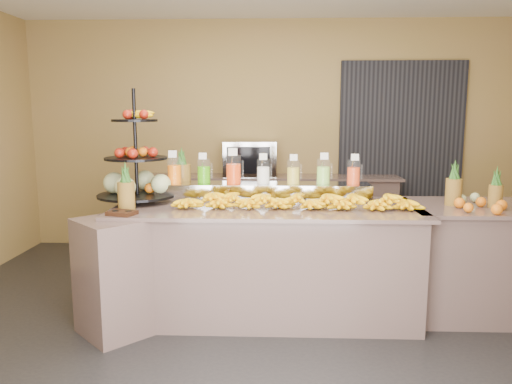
# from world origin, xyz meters

# --- Properties ---
(ground) EXTENTS (6.00, 6.00, 0.00)m
(ground) POSITION_xyz_m (0.00, 0.00, 0.00)
(ground) COLOR black
(ground) RESTS_ON ground
(room_envelope) EXTENTS (6.04, 5.02, 2.82)m
(room_envelope) POSITION_xyz_m (0.19, 0.79, 1.88)
(room_envelope) COLOR olive
(room_envelope) RESTS_ON ground
(buffet_counter) EXTENTS (2.75, 1.25, 0.93)m
(buffet_counter) POSITION_xyz_m (-0.12, 0.26, 0.47)
(buffet_counter) COLOR gray
(buffet_counter) RESTS_ON ground
(right_counter) EXTENTS (1.08, 0.88, 0.93)m
(right_counter) POSITION_xyz_m (1.70, 0.40, 0.47)
(right_counter) COLOR gray
(right_counter) RESTS_ON ground
(back_ledge) EXTENTS (3.10, 0.55, 0.93)m
(back_ledge) POSITION_xyz_m (0.00, 2.25, 0.47)
(back_ledge) COLOR gray
(back_ledge) RESTS_ON ground
(pitcher_tray) EXTENTS (1.85, 0.30, 0.15)m
(pitcher_tray) POSITION_xyz_m (-0.04, 0.58, 1.01)
(pitcher_tray) COLOR gray
(pitcher_tray) RESTS_ON buffet_counter
(juice_pitcher_orange_a) EXTENTS (0.12, 0.13, 0.30)m
(juice_pitcher_orange_a) POSITION_xyz_m (-0.82, 0.58, 1.18)
(juice_pitcher_orange_a) COLOR silver
(juice_pitcher_orange_a) RESTS_ON pitcher_tray
(juice_pitcher_green) EXTENTS (0.12, 0.12, 0.28)m
(juice_pitcher_green) POSITION_xyz_m (-0.56, 0.58, 1.17)
(juice_pitcher_green) COLOR silver
(juice_pitcher_green) RESTS_ON pitcher_tray
(juice_pitcher_orange_b) EXTENTS (0.13, 0.14, 0.32)m
(juice_pitcher_orange_b) POSITION_xyz_m (-0.30, 0.58, 1.19)
(juice_pitcher_orange_b) COLOR silver
(juice_pitcher_orange_b) RESTS_ON pitcher_tray
(juice_pitcher_milk) EXTENTS (0.11, 0.12, 0.27)m
(juice_pitcher_milk) POSITION_xyz_m (-0.04, 0.58, 1.17)
(juice_pitcher_milk) COLOR silver
(juice_pitcher_milk) RESTS_ON pitcher_tray
(juice_pitcher_lemon) EXTENTS (0.11, 0.12, 0.27)m
(juice_pitcher_lemon) POSITION_xyz_m (0.22, 0.58, 1.17)
(juice_pitcher_lemon) COLOR silver
(juice_pitcher_lemon) RESTS_ON pitcher_tray
(juice_pitcher_lime) EXTENTS (0.12, 0.12, 0.28)m
(juice_pitcher_lime) POSITION_xyz_m (0.48, 0.58, 1.18)
(juice_pitcher_lime) COLOR silver
(juice_pitcher_lime) RESTS_ON pitcher_tray
(juice_pitcher_orange_c) EXTENTS (0.11, 0.12, 0.27)m
(juice_pitcher_orange_c) POSITION_xyz_m (0.74, 0.58, 1.17)
(juice_pitcher_orange_c) COLOR silver
(juice_pitcher_orange_c) RESTS_ON pitcher_tray
(banana_heap) EXTENTS (1.98, 0.18, 0.16)m
(banana_heap) POSITION_xyz_m (0.23, 0.25, 1.01)
(banana_heap) COLOR yellow
(banana_heap) RESTS_ON buffet_counter
(fruit_stand) EXTENTS (0.83, 0.83, 0.96)m
(fruit_stand) POSITION_xyz_m (-1.08, 0.49, 1.17)
(fruit_stand) COLOR black
(fruit_stand) RESTS_ON buffet_counter
(condiment_caddy) EXTENTS (0.23, 0.20, 0.03)m
(condiment_caddy) POSITION_xyz_m (-1.09, -0.09, 0.94)
(condiment_caddy) COLOR black
(condiment_caddy) RESTS_ON buffet_counter
(pineapple_left_a) EXTENTS (0.13, 0.13, 0.38)m
(pineapple_left_a) POSITION_xyz_m (-1.11, 0.09, 1.07)
(pineapple_left_a) COLOR brown
(pineapple_left_a) RESTS_ON buffet_counter
(pineapple_left_b) EXTENTS (0.16, 0.16, 0.45)m
(pineapple_left_b) POSITION_xyz_m (-0.79, 0.75, 1.10)
(pineapple_left_b) COLOR brown
(pineapple_left_b) RESTS_ON buffet_counter
(right_fruit_pile) EXTENTS (0.42, 0.40, 0.22)m
(right_fruit_pile) POSITION_xyz_m (1.67, 0.27, 1.00)
(right_fruit_pile) COLOR brown
(right_fruit_pile) RESTS_ON right_counter
(oven_warmer) EXTENTS (0.66, 0.48, 0.42)m
(oven_warmer) POSITION_xyz_m (-0.25, 2.25, 1.14)
(oven_warmer) COLOR gray
(oven_warmer) RESTS_ON back_ledge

